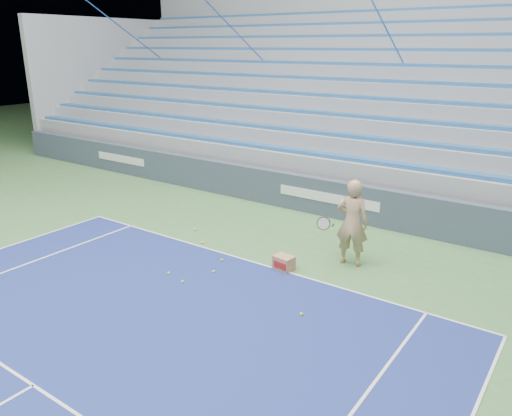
% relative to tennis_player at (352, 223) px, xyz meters
% --- Properties ---
extents(sponsor_barrier, '(30.00, 0.32, 1.10)m').
position_rel_tennis_player_xyz_m(sponsor_barrier, '(-1.95, 2.76, -0.46)').
color(sponsor_barrier, '#384556').
rests_on(sponsor_barrier, ground).
extents(bleachers, '(31.00, 9.15, 7.30)m').
position_rel_tennis_player_xyz_m(bleachers, '(-1.96, 8.48, 1.35)').
color(bleachers, gray).
rests_on(bleachers, ground).
extents(tennis_player, '(1.01, 0.92, 2.02)m').
position_rel_tennis_player_xyz_m(tennis_player, '(0.00, 0.00, 0.00)').
color(tennis_player, tan).
rests_on(tennis_player, ground).
extents(ball_box, '(0.47, 0.39, 0.33)m').
position_rel_tennis_player_xyz_m(ball_box, '(-1.08, -1.15, -0.84)').
color(ball_box, '#AB7953').
rests_on(ball_box, ground).
extents(tennis_ball_0, '(0.07, 0.07, 0.07)m').
position_rel_tennis_player_xyz_m(tennis_ball_0, '(-2.50, -1.62, -0.97)').
color(tennis_ball_0, '#D6ED30').
rests_on(tennis_ball_0, ground).
extents(tennis_ball_1, '(0.07, 0.07, 0.07)m').
position_rel_tennis_player_xyz_m(tennis_ball_1, '(-3.01, -2.84, -0.97)').
color(tennis_ball_1, '#D6ED30').
rests_on(tennis_ball_1, ground).
extents(tennis_ball_2, '(0.07, 0.07, 0.07)m').
position_rel_tennis_player_xyz_m(tennis_ball_2, '(-2.25, -2.20, -0.97)').
color(tennis_ball_2, '#D6ED30').
rests_on(tennis_ball_2, ground).
extents(tennis_ball_3, '(0.07, 0.07, 0.07)m').
position_rel_tennis_player_xyz_m(tennis_ball_3, '(0.27, -2.68, -0.97)').
color(tennis_ball_3, '#D6ED30').
rests_on(tennis_ball_3, ground).
extents(tennis_ball_4, '(0.07, 0.07, 0.07)m').
position_rel_tennis_player_xyz_m(tennis_ball_4, '(-3.60, -1.05, -0.97)').
color(tennis_ball_4, '#D6ED30').
rests_on(tennis_ball_4, ground).
extents(tennis_ball_5, '(0.07, 0.07, 0.07)m').
position_rel_tennis_player_xyz_m(tennis_ball_5, '(-4.38, -0.46, -0.97)').
color(tennis_ball_5, '#D6ED30').
rests_on(tennis_ball_5, ground).
extents(tennis_ball_6, '(0.07, 0.07, 0.07)m').
position_rel_tennis_player_xyz_m(tennis_ball_6, '(-2.47, -2.97, -0.97)').
color(tennis_ball_6, '#D6ED30').
rests_on(tennis_ball_6, ground).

